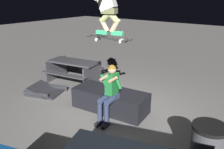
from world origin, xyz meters
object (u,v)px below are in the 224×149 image
(ledge_box_main, at_px, (110,100))
(picnic_table_back, at_px, (73,68))
(kicker_ramp, at_px, (46,92))
(trash_bin, at_px, (207,149))
(skater_airborne, at_px, (107,5))
(person_sitting_on_ledge, at_px, (110,90))
(skateboard, at_px, (110,38))

(ledge_box_main, xyz_separation_m, picnic_table_back, (2.30, -0.90, 0.23))
(ledge_box_main, bearing_deg, picnic_table_back, -21.27)
(kicker_ramp, height_order, trash_bin, trash_bin)
(skater_airborne, bearing_deg, kicker_ramp, -1.71)
(kicker_ramp, distance_m, picnic_table_back, 1.34)
(trash_bin, bearing_deg, person_sitting_on_ledge, -9.78)
(person_sitting_on_ledge, bearing_deg, trash_bin, 170.22)
(picnic_table_back, relative_size, trash_bin, 2.08)
(person_sitting_on_ledge, bearing_deg, picnic_table_back, -26.89)
(kicker_ramp, relative_size, picnic_table_back, 0.59)
(skateboard, bearing_deg, picnic_table_back, -26.86)
(trash_bin, bearing_deg, kicker_ramp, -5.46)
(person_sitting_on_ledge, bearing_deg, skateboard, 171.61)
(ledge_box_main, xyz_separation_m, trash_bin, (-2.68, 0.84, 0.19))
(picnic_table_back, distance_m, trash_bin, 5.27)
(person_sitting_on_ledge, bearing_deg, skater_airborne, 16.12)
(skateboard, xyz_separation_m, kicker_ramp, (2.55, -0.06, -1.96))
(person_sitting_on_ledge, xyz_separation_m, kicker_ramp, (2.54, -0.06, -0.72))
(kicker_ramp, bearing_deg, skateboard, 178.63)
(skater_airborne, relative_size, picnic_table_back, 0.59)
(person_sitting_on_ledge, height_order, picnic_table_back, person_sitting_on_ledge)
(ledge_box_main, bearing_deg, trash_bin, 162.67)
(ledge_box_main, bearing_deg, kicker_ramp, 9.34)
(person_sitting_on_ledge, distance_m, skateboard, 1.24)
(kicker_ramp, bearing_deg, person_sitting_on_ledge, 178.65)
(skateboard, bearing_deg, person_sitting_on_ledge, -8.39)
(person_sitting_on_ledge, bearing_deg, ledge_box_main, -54.24)
(skater_airborne, relative_size, trash_bin, 1.22)
(person_sitting_on_ledge, distance_m, kicker_ramp, 2.64)
(person_sitting_on_ledge, relative_size, kicker_ramp, 1.22)
(ledge_box_main, bearing_deg, person_sitting_on_ledge, 125.76)
(kicker_ramp, xyz_separation_m, trash_bin, (-4.91, 0.47, 0.40))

